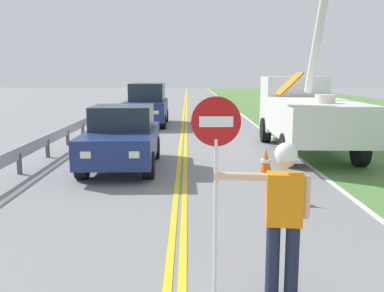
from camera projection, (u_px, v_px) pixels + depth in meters
The scene contains 12 objects.
centerline_yellow_left at pixel (182, 128), 20.64m from camera, with size 0.11×110.00×0.01m, color yellow.
centerline_yellow_right at pixel (186, 128), 20.64m from camera, with size 0.11×110.00×0.01m, color yellow.
edge_line_right at pixel (259, 128), 20.67m from camera, with size 0.12×110.00×0.01m, color silver.
edge_line_left at pixel (109, 128), 20.60m from camera, with size 0.12×110.00×0.01m, color silver.
flagger_worker at pixel (283, 210), 4.89m from camera, with size 1.08×0.29×1.83m.
stop_sign_paddle at pixel (216, 152), 4.87m from camera, with size 0.56×0.04×2.33m.
utility_bucket_truck at pixel (304, 108), 14.47m from camera, with size 2.89×6.89×6.08m.
oncoming_sedan_nearest at pixel (122, 138), 11.88m from camera, with size 1.97×4.13×1.70m.
oncoming_suv_second at pixel (148, 104), 21.62m from camera, with size 1.95×4.62×2.10m.
traffic_cone_lead at pixel (285, 186), 8.71m from camera, with size 0.40×0.40×0.70m.
traffic_cone_mid at pixel (266, 163), 10.97m from camera, with size 0.40×0.40×0.70m.
guardrail_left_shoulder at pixel (75, 127), 16.76m from camera, with size 0.10×32.00×0.71m.
Camera 1 is at (0.16, -0.50, 2.58)m, focal length 40.41 mm.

